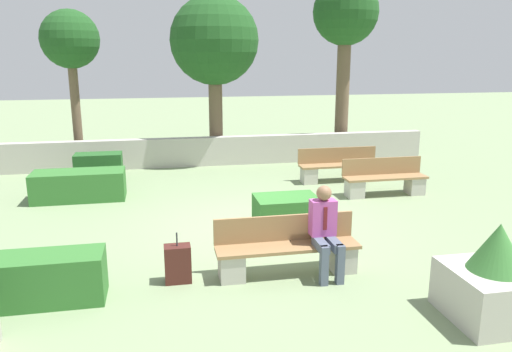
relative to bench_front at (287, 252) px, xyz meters
The scene contains 15 objects.
ground_plane 2.08m from the bench_front, 88.84° to the left, with size 60.00×60.00×0.00m, color gray.
perimeter_wall 7.77m from the bench_front, 89.69° to the left, with size 12.63×0.30×0.84m.
bench_front is the anchor object (origin of this frame).
bench_left_side 5.00m from the bench_front, 48.25° to the left, with size 1.97×0.48×0.86m.
bench_right_side 5.88m from the bench_front, 62.02° to the left, with size 2.12×0.49×0.86m.
person_seated_man 0.69m from the bench_front, 14.76° to the right, with size 0.38×0.64×1.35m.
hedge_block_near_left 3.34m from the bench_front, behind, with size 1.44×0.64×0.66m.
hedge_block_near_right 1.97m from the bench_front, 75.81° to the left, with size 1.17×0.83×0.63m.
hedge_block_mid_left 5.96m from the bench_front, 127.45° to the left, with size 2.02×0.83×0.66m.
hedge_block_mid_right 7.13m from the bench_front, 118.05° to the left, with size 1.17×0.61×0.75m.
planter_corner_right 2.81m from the bench_front, 39.06° to the right, with size 1.09×1.09×1.24m.
suitcase 1.62m from the bench_front, behind, with size 0.38×0.24×0.76m.
tree_leftmost 9.98m from the bench_front, 115.87° to the left, with size 1.64×1.64×4.46m.
tree_center_left 8.77m from the bench_front, 90.63° to the left, with size 2.57×2.57×4.90m.
tree_center_right 10.01m from the bench_front, 64.54° to the left, with size 2.00×2.00×5.47m.
Camera 1 is at (-1.86, -8.80, 3.22)m, focal length 35.00 mm.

